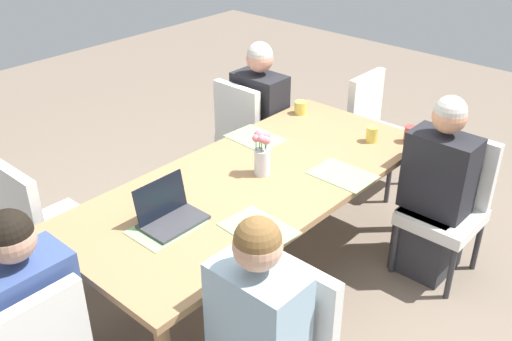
# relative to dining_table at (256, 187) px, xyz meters

# --- Properties ---
(ground_plane) EXTENTS (10.00, 10.00, 0.00)m
(ground_plane) POSITION_rel_dining_table_xyz_m (0.00, 0.00, -0.66)
(ground_plane) COLOR #756656
(dining_table) EXTENTS (2.35, 1.03, 0.73)m
(dining_table) POSITION_rel_dining_table_xyz_m (0.00, 0.00, 0.00)
(dining_table) COLOR #9E754C
(dining_table) RESTS_ON ground_plane
(person_head_left_left_near) EXTENTS (0.40, 0.36, 1.19)m
(person_head_left_left_near) POSITION_rel_dining_table_xyz_m (-1.45, -0.01, -0.13)
(person_head_left_left_near) COLOR #2D2D33
(person_head_left_left_near) RESTS_ON ground_plane
(chair_near_left_mid) EXTENTS (0.44, 0.44, 0.90)m
(chair_near_left_mid) POSITION_rel_dining_table_xyz_m (0.89, -0.81, -0.16)
(chair_near_left_mid) COLOR silver
(chair_near_left_mid) RESTS_ON ground_plane
(person_near_left_mid) EXTENTS (0.36, 0.40, 1.19)m
(person_near_left_mid) POSITION_rel_dining_table_xyz_m (0.81, -0.75, -0.13)
(person_near_left_mid) COLOR #2D2D33
(person_near_left_mid) RESTS_ON ground_plane
(chair_far_left_far) EXTENTS (0.44, 0.44, 0.90)m
(chair_far_left_far) POSITION_rel_dining_table_xyz_m (0.80, 0.80, -0.16)
(chair_far_left_far) COLOR silver
(chair_far_left_far) RESTS_ON ground_plane
(person_far_left_far) EXTENTS (0.36, 0.40, 1.19)m
(person_far_left_far) POSITION_rel_dining_table_xyz_m (0.87, 0.74, -0.13)
(person_far_left_far) COLOR #2D2D33
(person_far_left_far) RESTS_ON ground_plane
(chair_head_right_right_mid) EXTENTS (0.44, 0.44, 0.90)m
(chair_head_right_right_mid) POSITION_rel_dining_table_xyz_m (1.53, 0.11, -0.16)
(chair_head_right_right_mid) COLOR silver
(chair_head_right_right_mid) RESTS_ON ground_plane
(chair_far_right_far) EXTENTS (0.44, 0.44, 0.90)m
(chair_far_right_far) POSITION_rel_dining_table_xyz_m (-0.93, 0.83, -0.16)
(chair_far_right_far) COLOR silver
(chair_far_right_far) RESTS_ON ground_plane
(flower_vase) EXTENTS (0.11, 0.10, 0.28)m
(flower_vase) POSITION_rel_dining_table_xyz_m (0.06, 0.01, 0.20)
(flower_vase) COLOR silver
(flower_vase) RESTS_ON dining_table
(placemat_head_left_left_near) EXTENTS (0.36, 0.26, 0.00)m
(placemat_head_left_left_near) POSITION_rel_dining_table_xyz_m (-0.68, -0.00, 0.07)
(placemat_head_left_left_near) COLOR #7FAD70
(placemat_head_left_left_near) RESTS_ON dining_table
(placemat_near_left_mid) EXTENTS (0.26, 0.36, 0.00)m
(placemat_near_left_mid) POSITION_rel_dining_table_xyz_m (0.37, -0.36, 0.07)
(placemat_near_left_mid) COLOR #7FAD70
(placemat_near_left_mid) RESTS_ON dining_table
(placemat_far_left_far) EXTENTS (0.28, 0.37, 0.00)m
(placemat_far_left_far) POSITION_rel_dining_table_xyz_m (0.39, 0.36, 0.07)
(placemat_far_left_far) COLOR #7FAD70
(placemat_far_left_far) RESTS_ON dining_table
(placemat_near_right_near) EXTENTS (0.28, 0.38, 0.00)m
(placemat_near_right_near) POSITION_rel_dining_table_xyz_m (-0.38, -0.36, 0.07)
(placemat_near_right_near) COLOR #7FAD70
(placemat_near_right_near) RESTS_ON dining_table
(laptop_head_left_left_near) EXTENTS (0.32, 0.22, 0.21)m
(laptop_head_left_left_near) POSITION_rel_dining_table_xyz_m (-0.63, 0.03, 0.11)
(laptop_head_left_left_near) COLOR #38383D
(laptop_head_left_left_near) RESTS_ON dining_table
(coffee_mug_near_left) EXTENTS (0.07, 0.07, 0.10)m
(coffee_mug_near_left) POSITION_rel_dining_table_xyz_m (0.86, -0.24, 0.12)
(coffee_mug_near_left) COLOR #DBC64C
(coffee_mug_near_left) RESTS_ON dining_table
(coffee_mug_near_right) EXTENTS (0.08, 0.08, 0.11)m
(coffee_mug_near_right) POSITION_rel_dining_table_xyz_m (1.03, -0.43, 0.12)
(coffee_mug_near_right) COLOR #AD3D38
(coffee_mug_near_right) RESTS_ON dining_table
(coffee_mug_centre_left) EXTENTS (0.09, 0.09, 0.09)m
(coffee_mug_centre_left) POSITION_rel_dining_table_xyz_m (0.92, 0.39, 0.11)
(coffee_mug_centre_left) COLOR #DBC64C
(coffee_mug_centre_left) RESTS_ON dining_table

